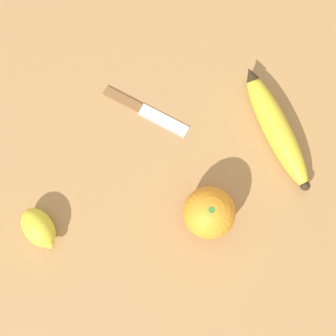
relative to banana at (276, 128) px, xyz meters
name	(u,v)px	position (x,y,z in m)	size (l,w,h in m)	color
ground_plane	(171,129)	(0.05, -0.17, -0.02)	(3.00, 3.00, 0.00)	#A87A47
banana	(276,128)	(0.00, 0.00, 0.00)	(0.19, 0.18, 0.04)	yellow
orange	(209,213)	(0.18, -0.07, 0.02)	(0.09, 0.09, 0.09)	orange
lemon	(39,228)	(0.29, -0.33, 0.00)	(0.08, 0.09, 0.05)	yellow
paring_knife	(142,109)	(0.03, -0.23, -0.02)	(0.05, 0.17, 0.01)	silver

